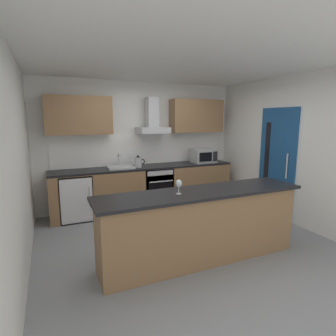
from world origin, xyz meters
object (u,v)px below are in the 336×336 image
(kettle, at_px, (138,162))
(wine_glass, at_px, (179,184))
(refrigerator, at_px, (75,197))
(range_hood, at_px, (153,122))
(microwave, at_px, (204,156))
(oven, at_px, (155,187))
(sink, at_px, (120,167))

(kettle, distance_m, wine_glass, 2.23)
(refrigerator, height_order, range_hood, range_hood)
(microwave, bearing_deg, wine_glass, -127.27)
(oven, distance_m, wine_glass, 2.40)
(sink, bearing_deg, kettle, -7.25)
(microwave, relative_size, wine_glass, 2.81)
(refrigerator, relative_size, kettle, 2.94)
(oven, relative_size, kettle, 2.77)
(refrigerator, bearing_deg, wine_glass, -65.48)
(wine_glass, bearing_deg, range_hood, 76.70)
(microwave, bearing_deg, oven, 178.59)
(refrigerator, distance_m, sink, 1.00)
(sink, xyz_separation_m, range_hood, (0.73, 0.12, 0.86))
(oven, xyz_separation_m, kettle, (-0.37, -0.03, 0.55))
(sink, distance_m, wine_glass, 2.28)
(sink, xyz_separation_m, wine_glass, (0.16, -2.27, 0.14))
(refrigerator, xyz_separation_m, wine_glass, (1.03, -2.25, 0.64))
(refrigerator, distance_m, wine_glass, 2.56)
(oven, relative_size, wine_glass, 4.50)
(oven, xyz_separation_m, refrigerator, (-1.59, -0.00, -0.03))
(range_hood, height_order, wine_glass, range_hood)
(kettle, height_order, wine_glass, kettle)
(refrigerator, height_order, microwave, microwave)
(sink, relative_size, wine_glass, 2.81)
(refrigerator, bearing_deg, kettle, -1.46)
(range_hood, distance_m, wine_glass, 2.56)
(sink, height_order, kettle, sink)
(oven, relative_size, range_hood, 1.11)
(oven, relative_size, refrigerator, 0.94)
(wine_glass, bearing_deg, microwave, 52.73)
(range_hood, bearing_deg, sink, -170.72)
(oven, height_order, range_hood, range_hood)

